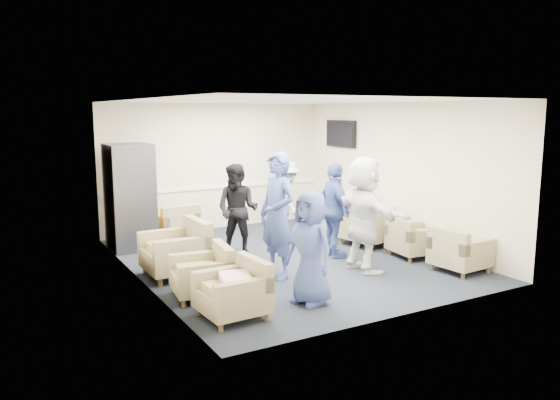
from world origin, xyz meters
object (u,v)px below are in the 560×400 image
person_mid_left (277,215)px  person_mid_right (334,210)px  armchair_left_far (179,252)px  armchair_right_far (346,218)px  armchair_right_near (458,253)px  armchair_corner (174,226)px  vending_machine (130,197)px  armchair_left_near (236,293)px  armchair_left_mid (205,275)px  person_back_right (287,201)px  person_back_left (238,210)px  person_front_left (310,248)px  armchair_right_midnear (412,240)px  armchair_right_midfar (367,226)px  person_front_right (364,214)px

person_mid_left → person_mid_right: bearing=100.7°
armchair_left_far → person_mid_left: 1.64m
armchair_right_far → armchair_right_near: bearing=178.6°
armchair_corner → armchair_right_far: bearing=151.4°
vending_machine → armchair_left_far: bearing=-84.8°
armchair_left_near → person_mid_right: bearing=119.9°
armchair_left_mid → person_back_right: person_back_right is taller
armchair_right_far → person_mid_left: size_ratio=0.47×
armchair_left_near → armchair_corner: size_ratio=0.88×
armchair_left_near → person_mid_left: bearing=130.8°
vending_machine → person_back_left: (1.52, -1.43, -0.16)m
armchair_right_near → person_front_left: person_front_left is taller
armchair_right_near → person_back_left: (-2.60, 2.68, 0.51)m
armchair_left_far → person_back_left: size_ratio=0.57×
armchair_left_mid → person_front_left: person_front_left is taller
armchair_left_mid → armchair_right_near: bearing=85.9°
armchair_right_midnear → person_back_right: person_back_right is taller
person_front_left → armchair_left_near: bearing=-105.6°
armchair_right_midfar → person_back_right: size_ratio=0.66×
vending_machine → person_front_right: (2.84, -3.32, -0.05)m
armchair_left_near → person_mid_left: 1.86m
armchair_left_mid → armchair_right_midnear: size_ratio=1.03×
vending_machine → person_mid_left: vending_machine is taller
armchair_left_near → person_front_right: 2.82m
armchair_right_far → armchair_right_midnear: bearing=178.1°
armchair_right_midnear → person_front_right: size_ratio=0.45×
armchair_right_far → armchair_corner: size_ratio=0.98×
armchair_left_far → person_mid_left: size_ratio=0.48×
person_mid_left → person_back_right: bearing=136.8°
person_back_right → person_front_right: 2.46m
armchair_right_near → vending_machine: 5.85m
person_front_right → armchair_right_midnear: bearing=-75.9°
armchair_left_far → armchair_left_mid: bearing=-1.8°
armchair_left_near → armchair_right_far: bearing=125.0°
armchair_left_near → person_mid_right: size_ratio=0.48×
armchair_right_far → person_back_right: bearing=78.3°
armchair_right_far → armchair_corner: armchair_right_far is taller
person_front_left → person_back_left: person_back_left is taller
armchair_left_near → person_back_right: bearing=138.3°
person_back_right → armchair_right_far: bearing=-89.3°
person_mid_left → person_back_left: 1.51m
armchair_right_midfar → person_front_right: (-1.13, -1.33, 0.56)m
armchair_left_far → person_front_left: bearing=27.2°
armchair_right_near → person_back_left: person_back_left is taller
armchair_right_midfar → person_mid_left: bearing=101.9°
armchair_left_mid → armchair_right_far: bearing=126.7°
person_mid_left → person_mid_right: 1.54m
armchair_left_near → armchair_right_far: armchair_right_far is taller
armchair_right_near → person_mid_left: person_mid_left is taller
person_back_left → person_mid_right: size_ratio=0.98×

